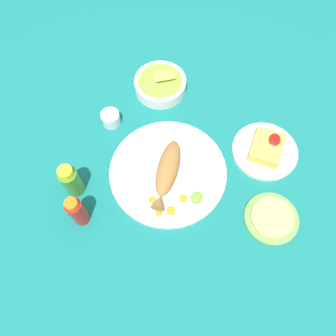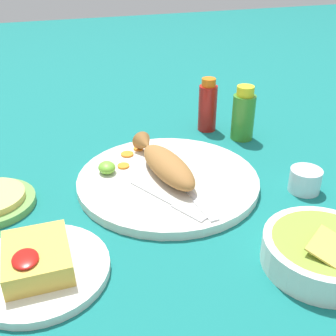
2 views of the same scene
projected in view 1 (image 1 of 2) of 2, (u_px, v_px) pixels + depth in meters
The scene contains 18 objects.
ground_plane at pixel (168, 173), 1.04m from camera, with size 4.00×4.00×0.00m, color #146B66.
main_plate at pixel (168, 172), 1.03m from camera, with size 0.37×0.37×0.02m, color silver.
fried_fish at pixel (167, 171), 1.00m from camera, with size 0.24×0.09×0.05m.
fork_near at pixel (172, 144), 1.06m from camera, with size 0.19×0.03×0.00m.
fork_far at pixel (186, 149), 1.06m from camera, with size 0.17×0.10×0.00m.
carrot_slice_near at pixel (152, 200), 0.98m from camera, with size 0.02×0.02×0.00m, color orange.
carrot_slice_mid at pixel (171, 211), 0.97m from camera, with size 0.03×0.03×0.00m, color orange.
carrot_slice_far at pixel (159, 213), 0.96m from camera, with size 0.02×0.02×0.00m, color orange.
carrot_slice_extra at pixel (183, 198), 0.98m from camera, with size 0.03×0.03×0.00m, color orange.
lime_wedge_main at pixel (197, 198), 0.97m from camera, with size 0.04×0.04×0.02m, color #6BB233.
hot_sauce_bottle_red at pixel (77, 211), 0.92m from camera, with size 0.05×0.05×0.14m.
hot_sauce_bottle_green at pixel (71, 181), 0.96m from camera, with size 0.06×0.06×0.14m.
salt_cup at pixel (111, 119), 1.11m from camera, with size 0.06×0.06×0.05m.
side_plate_fries at pixel (265, 151), 1.07m from camera, with size 0.21×0.21×0.01m, color silver.
fries_pile at pixel (267, 147), 1.05m from camera, with size 0.12×0.10×0.04m.
guacamole_bowl at pixel (160, 84), 1.16m from camera, with size 0.18×0.18×0.06m.
tortilla_plate at pixel (271, 219), 0.97m from camera, with size 0.16×0.16×0.01m, color #6B9E4C.
tortilla_stack at pixel (272, 217), 0.96m from camera, with size 0.13×0.13×0.01m, color #E0C666.
Camera 1 is at (-0.40, -0.16, 0.95)m, focal length 35.00 mm.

